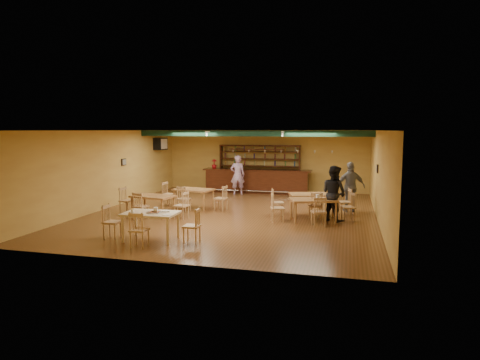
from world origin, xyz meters
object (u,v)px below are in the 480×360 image
(near_table, at_px, (151,226))
(patron_right_a, at_px, (334,193))
(dining_table_b, at_px, (311,204))
(dining_table_a, at_px, (194,198))
(dining_table_c, at_px, (153,206))
(patron_bar, at_px, (238,175))
(bar_counter, at_px, (257,181))
(dining_table_d, at_px, (313,210))

(near_table, xyz_separation_m, patron_right_a, (4.76, 3.81, 0.54))
(dining_table_b, xyz_separation_m, near_table, (-3.96, -4.61, 0.01))
(dining_table_a, bearing_deg, near_table, -71.90)
(dining_table_c, distance_m, patron_bar, 5.76)
(dining_table_a, distance_m, dining_table_b, 4.56)
(dining_table_a, distance_m, patron_right_a, 5.48)
(bar_counter, relative_size, dining_table_d, 3.50)
(dining_table_b, distance_m, patron_bar, 5.47)
(dining_table_b, relative_size, dining_table_d, 1.03)
(dining_table_c, bearing_deg, dining_table_b, 26.89)
(bar_counter, height_order, dining_table_b, bar_counter)
(dining_table_d, bearing_deg, patron_right_a, 0.10)
(bar_counter, distance_m, dining_table_c, 6.76)
(dining_table_c, bearing_deg, patron_right_a, 17.74)
(dining_table_a, xyz_separation_m, patron_bar, (0.80, 3.68, 0.55))
(near_table, relative_size, patron_right_a, 0.78)
(patron_right_a, bearing_deg, dining_table_d, 60.17)
(patron_bar, bearing_deg, dining_table_d, 109.69)
(near_table, height_order, patron_right_a, patron_right_a)
(bar_counter, relative_size, dining_table_b, 3.41)
(patron_right_a, bearing_deg, patron_bar, -4.91)
(dining_table_b, distance_m, dining_table_c, 5.60)
(dining_table_b, distance_m, dining_table_d, 1.03)
(dining_table_b, bearing_deg, patron_bar, 117.26)
(dining_table_c, xyz_separation_m, patron_right_a, (6.19, 0.75, 0.56))
(dining_table_d, distance_m, patron_bar, 6.34)
(bar_counter, xyz_separation_m, dining_table_b, (3.01, -4.77, -0.18))
(patron_bar, bearing_deg, dining_table_a, 59.35)
(dining_table_c, relative_size, dining_table_d, 0.98)
(dining_table_c, bearing_deg, near_table, -54.22)
(dining_table_a, bearing_deg, dining_table_c, -103.47)
(bar_counter, bearing_deg, dining_table_d, -61.44)
(bar_counter, xyz_separation_m, patron_bar, (-0.74, -0.83, 0.36))
(bar_counter, distance_m, near_table, 9.44)
(dining_table_d, distance_m, near_table, 5.46)
(dining_table_a, xyz_separation_m, dining_table_d, (4.70, -1.29, 0.00))
(bar_counter, height_order, dining_table_a, bar_counter)
(dining_table_a, distance_m, near_table, 4.92)
(patron_bar, relative_size, patron_right_a, 1.00)
(dining_table_c, height_order, dining_table_d, dining_table_d)
(bar_counter, xyz_separation_m, patron_right_a, (3.81, -5.57, 0.36))
(dining_table_b, relative_size, patron_right_a, 0.83)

